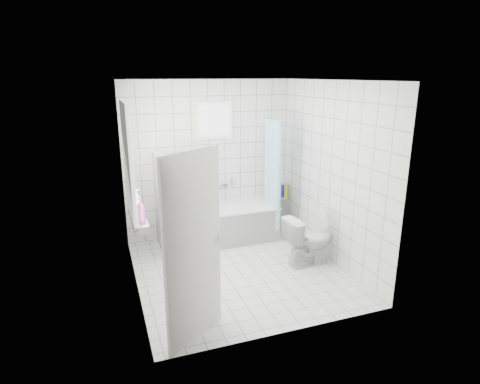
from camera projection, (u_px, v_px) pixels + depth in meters
name	position (u px, v px, depth m)	size (l,w,h in m)	color
ground	(239.00, 271.00, 5.67)	(3.00, 3.00, 0.00)	white
ceiling	(239.00, 80.00, 4.94)	(3.00, 3.00, 0.00)	white
wall_back	(209.00, 160.00, 6.66)	(2.80, 0.02, 2.60)	white
wall_front	(290.00, 219.00, 3.95)	(2.80, 0.02, 2.60)	white
wall_left	(130.00, 192.00, 4.85)	(0.02, 3.00, 2.60)	white
wall_right	(331.00, 173.00, 5.75)	(0.02, 3.00, 2.60)	white
window_left	(130.00, 162.00, 5.05)	(0.01, 0.90, 1.40)	white
window_back	(215.00, 121.00, 6.47)	(0.50, 0.01, 0.50)	white
window_sill	(138.00, 217.00, 5.27)	(0.18, 1.02, 0.08)	white
door	(193.00, 250.00, 3.96)	(0.04, 0.80, 2.00)	silver
bathtub	(222.00, 224.00, 6.64)	(1.78, 0.77, 0.58)	white
partition_wall	(164.00, 204.00, 6.15)	(0.15, 0.85, 1.50)	white
tiled_ledge	(280.00, 212.00, 7.25)	(0.40, 0.24, 0.55)	white
toilet	(309.00, 240.00, 5.79)	(0.41, 0.72, 0.73)	white
curtain_rod	(271.00, 118.00, 6.40)	(0.02, 0.02, 0.80)	silver
shower_curtain	(273.00, 174.00, 6.54)	(0.14, 0.48, 1.78)	#48AED5
tub_faucet	(222.00, 186.00, 6.81)	(0.18, 0.06, 0.06)	silver
sill_bottles	(138.00, 206.00, 5.15)	(0.16, 0.78, 0.32)	white
ledge_bottles	(282.00, 192.00, 7.11)	(0.20, 0.17, 0.24)	#199B20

